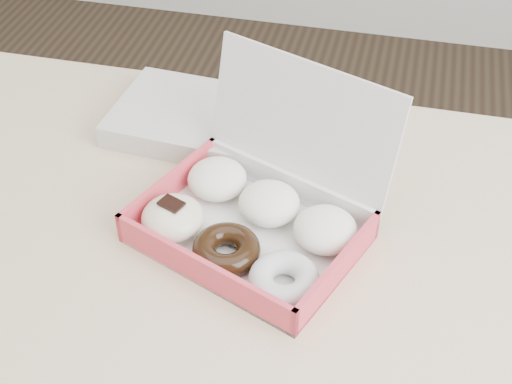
# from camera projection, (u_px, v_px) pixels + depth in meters

# --- Properties ---
(table) EXTENTS (1.20, 0.80, 0.75)m
(table) POSITION_uv_depth(u_px,v_px,m) (189.00, 293.00, 0.96)
(table) COLOR tan
(table) RESTS_ON ground
(donut_box) EXTENTS (0.34, 0.33, 0.20)m
(donut_box) POSITION_uv_depth(u_px,v_px,m) (254.00, 214.00, 0.92)
(donut_box) COLOR silver
(donut_box) RESTS_ON table
(newspapers) EXTENTS (0.24, 0.20, 0.04)m
(newspapers) POSITION_uv_depth(u_px,v_px,m) (190.00, 118.00, 1.10)
(newspapers) COLOR white
(newspapers) RESTS_ON table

